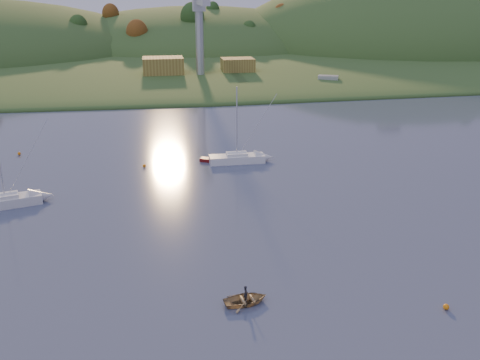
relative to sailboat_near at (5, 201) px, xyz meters
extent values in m
cube|color=#315120|center=(30.47, 193.09, -0.75)|extent=(620.00, 220.00, 1.50)
ellipsoid|color=#315120|center=(30.47, 128.09, -0.75)|extent=(640.00, 150.00, 7.00)
ellipsoid|color=#315120|center=(40.47, 173.09, -0.75)|extent=(140.00, 120.00, 36.00)
ellipsoid|color=#315120|center=(125.47, 158.09, -0.75)|extent=(150.00, 130.00, 60.00)
cube|color=slate|center=(35.47, 85.09, 0.45)|extent=(42.00, 16.00, 2.40)
cube|color=olive|center=(22.47, 86.09, 4.05)|extent=(11.00, 8.00, 4.80)
cube|color=olive|center=(43.47, 87.09, 3.65)|extent=(9.00, 7.00, 4.00)
cylinder|color=#B7B7BC|center=(32.47, 83.09, 10.65)|extent=(2.20, 2.20, 18.00)
cube|color=#B7B7BC|center=(32.47, 83.09, 20.15)|extent=(3.20, 3.20, 3.20)
cube|color=#B7B7BC|center=(32.47, 74.09, 21.15)|extent=(1.80, 18.00, 1.60)
cube|color=#B7B7BC|center=(32.47, 88.09, 21.15)|extent=(1.80, 10.00, 1.60)
cube|color=silver|center=(0.00, 0.00, -0.17)|extent=(8.70, 4.65, 1.15)
cube|color=silver|center=(0.00, 0.00, 0.45)|extent=(3.51, 2.65, 0.73)
cylinder|color=silver|center=(0.00, 0.00, 0.70)|extent=(3.24, 1.01, 0.12)
cylinder|color=silver|center=(0.00, 0.00, 0.80)|extent=(2.91, 1.13, 0.36)
cube|color=white|center=(30.65, 12.28, -0.17)|extent=(8.37, 2.52, 1.15)
cube|color=white|center=(30.65, 12.28, 0.45)|extent=(3.14, 1.89, 0.73)
cylinder|color=silver|center=(30.65, 12.28, 5.63)|extent=(0.18, 0.18, 10.46)
cylinder|color=silver|center=(30.65, 12.28, 0.70)|extent=(3.35, 0.13, 0.12)
cylinder|color=white|center=(30.65, 12.28, 0.80)|extent=(2.93, 0.36, 0.36)
imported|color=tan|center=(24.95, -26.00, -0.36)|extent=(4.13, 3.23, 0.78)
imported|color=black|center=(24.95, -26.00, -0.03)|extent=(0.42, 0.57, 1.43)
cube|color=#5D0D0E|center=(26.72, 13.43, -0.49)|extent=(3.33, 2.48, 0.52)
cone|color=#5D0D0E|center=(28.11, 12.75, -0.49)|extent=(1.52, 1.59, 1.24)
cube|color=#4F5668|center=(65.47, 72.53, 0.05)|extent=(13.06, 9.00, 1.58)
cube|color=#B7B7BC|center=(65.47, 72.53, 1.37)|extent=(5.90, 4.55, 2.11)
sphere|color=orange|center=(41.15, -29.72, -0.50)|extent=(0.50, 0.50, 0.50)
sphere|color=orange|center=(-2.90, 22.05, -0.50)|extent=(0.50, 0.50, 0.50)
sphere|color=orange|center=(16.71, 12.32, -0.50)|extent=(0.50, 0.50, 0.50)
camera|label=1|loc=(17.81, -64.22, 24.36)|focal=40.00mm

